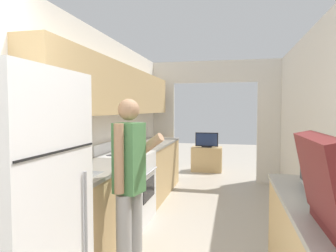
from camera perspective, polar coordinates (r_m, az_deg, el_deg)
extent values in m
cube|color=white|center=(3.50, -17.18, -1.01)|extent=(0.06, 7.67, 2.50)
cube|color=tan|center=(4.30, -8.59, 6.64)|extent=(0.32, 4.04, 0.65)
cube|color=white|center=(6.51, -1.66, -0.96)|extent=(0.65, 0.06, 2.05)
cube|color=white|center=(6.37, 19.50, -1.24)|extent=(0.65, 0.06, 2.05)
cube|color=white|center=(6.36, 8.90, 10.19)|extent=(3.02, 0.06, 0.45)
cube|color=tan|center=(3.19, -14.93, -16.32)|extent=(0.60, 1.34, 0.88)
cube|color=gray|center=(3.06, -15.10, -8.28)|extent=(0.62, 1.35, 0.03)
cube|color=tan|center=(5.36, -3.01, -8.20)|extent=(0.60, 1.93, 0.88)
cube|color=gray|center=(5.29, -3.01, -3.34)|extent=(0.62, 1.95, 0.03)
cube|color=#9EA3A8|center=(2.82, -17.74, -9.00)|extent=(0.42, 0.44, 0.00)
cube|color=white|center=(2.16, -27.74, -14.10)|extent=(0.70, 0.81, 1.74)
cube|color=black|center=(1.87, -19.72, -4.50)|extent=(0.01, 0.78, 0.01)
cylinder|color=#99999E|center=(2.21, -15.39, -17.23)|extent=(0.02, 0.02, 0.70)
cube|color=white|center=(4.10, -7.94, -11.55)|extent=(0.62, 0.76, 0.91)
cube|color=black|center=(4.01, -3.63, -11.88)|extent=(0.01, 0.52, 0.27)
cylinder|color=#B7B7BC|center=(3.95, -3.36, -8.70)|extent=(0.02, 0.61, 0.02)
cube|color=white|center=(4.11, -11.81, -4.07)|extent=(0.04, 0.76, 0.14)
cylinder|color=#232328|center=(3.81, -7.11, -5.71)|extent=(0.16, 0.16, 0.01)
cylinder|color=#232328|center=(4.13, -5.56, -5.01)|extent=(0.16, 0.16, 0.01)
cylinder|color=#232328|center=(3.90, -10.56, -5.53)|extent=(0.16, 0.16, 0.01)
cylinder|color=#232328|center=(4.21, -8.79, -4.87)|extent=(0.16, 0.16, 0.01)
cylinder|color=#9E9E9E|center=(2.70, -8.39, -20.96)|extent=(0.16, 0.16, 0.79)
cylinder|color=#9E9E9E|center=(2.83, -6.31, -19.77)|extent=(0.16, 0.16, 0.79)
cube|color=#4C844C|center=(2.56, -7.43, -6.03)|extent=(0.25, 0.25, 0.59)
cylinder|color=tan|center=(2.44, -9.32, -6.15)|extent=(0.10, 0.10, 0.56)
cylinder|color=tan|center=(2.68, -5.72, -5.29)|extent=(0.51, 0.20, 0.39)
sphere|color=tan|center=(2.53, -7.50, 3.11)|extent=(0.18, 0.18, 0.18)
cube|color=#5B1919|center=(1.60, 27.62, -8.80)|extent=(0.17, 0.58, 0.41)
cube|color=#B7B7BC|center=(2.50, 29.20, -7.72)|extent=(0.37, 0.46, 0.26)
cube|color=black|center=(2.41, 25.14, -8.02)|extent=(0.01, 0.27, 0.18)
cube|color=#38383D|center=(2.60, 24.15, -7.18)|extent=(0.01, 0.09, 0.19)
cube|color=#2D4C99|center=(2.13, 28.98, -12.77)|extent=(0.23, 0.31, 0.03)
cube|color=tan|center=(7.34, 7.39, -6.26)|extent=(0.72, 0.42, 0.59)
cube|color=black|center=(7.26, 7.38, -3.94)|extent=(0.24, 0.16, 0.02)
cube|color=black|center=(7.24, 7.39, -2.56)|extent=(0.54, 0.04, 0.33)
cube|color=navy|center=(7.21, 7.37, -2.58)|extent=(0.50, 0.01, 0.29)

